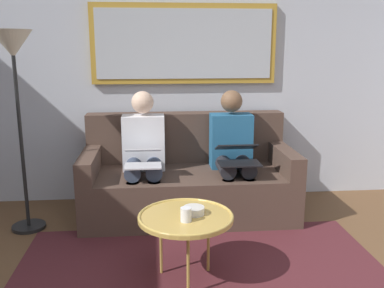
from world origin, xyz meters
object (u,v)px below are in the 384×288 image
Objects in this scene: framed_mirror at (184,44)px; person_left at (233,150)px; cup at (186,215)px; bowl at (194,211)px; laptop_black at (238,154)px; laptop_silver at (143,157)px; couch at (188,179)px; person_right at (144,152)px; coffee_table at (186,218)px; standing_lamp at (14,67)px.

framed_mirror is 1.56× the size of person_left.
cup reaches higher than bowl.
laptop_silver is at bearing 0.69° from laptop_black.
framed_mirror reaches higher than bowl.
couch reaches higher than laptop_black.
person_right reaches higher than cup.
person_left is 3.15× the size of laptop_black.
coffee_table is at bearing 21.41° from bowl.
person_left is at bearing -173.71° from standing_lamp.
bowl is at bearing 111.38° from laptop_silver.
cup is at bearing 86.74° from coffee_table.
cup is at bearing 61.68° from bowl.
bowl is 0.96m from laptop_silver.
couch is 1.23m from coffee_table.
coffee_table is 0.38× the size of standing_lamp.
laptop_black is 0.84m from person_right.
couch is 0.51m from person_right.
couch is at bearing -36.97° from laptop_black.
person_right is (0.81, 0.00, 0.00)m from person_left.
laptop_black is 0.22× the size of standing_lamp.
person_left is 0.81m from person_right.
person_left is (-0.40, 0.07, 0.30)m from couch.
person_left is at bearing -112.93° from cup.
coffee_table is 0.55× the size of person_left.
couch is 5.25× the size of laptop_black.
coffee_table is 0.55× the size of person_right.
couch is 0.51m from person_left.
laptop_black is 1.09× the size of laptop_silver.
standing_lamp is at bearing -34.72° from bowl.
person_left is at bearing -90.00° from laptop_black.
framed_mirror reaches higher than person_right.
cup is (0.01, 0.09, 0.06)m from coffee_table.
cup reaches higher than coffee_table.
standing_lamp is (1.34, -0.93, 0.89)m from bowl.
bowl is 0.08× the size of standing_lamp.
laptop_black is (-0.52, -0.91, 0.18)m from coffee_table.
laptop_silver is (0.81, 0.25, 0.01)m from person_left.
coffee_table is 0.07m from bowl.
laptop_silver is (0.40, 0.31, 0.31)m from couch.
couch is 21.09× the size of cup.
standing_lamp is at bearing -36.48° from coffee_table.
framed_mirror is 1.12m from person_right.
laptop_black is at bearing -179.31° from laptop_silver.
standing_lamp is (1.80, 0.20, 0.76)m from person_left.
cup is at bearing 102.96° from person_right.
framed_mirror is 1.56× the size of person_right.
person_right is at bearing -168.69° from standing_lamp.
standing_lamp is (0.99, 0.20, 0.76)m from person_right.
laptop_black is at bearing 163.72° from person_right.
person_right is at bearing -72.98° from bowl.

